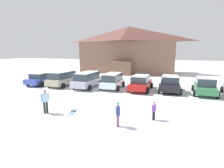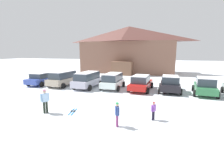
{
  "view_description": "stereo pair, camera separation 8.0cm",
  "coord_description": "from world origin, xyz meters",
  "px_view_note": "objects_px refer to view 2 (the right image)",
  "views": [
    {
      "loc": [
        3.42,
        -6.93,
        4.2
      ],
      "look_at": [
        -1.14,
        8.69,
        1.14
      ],
      "focal_mm": 28.0,
      "sensor_mm": 36.0,
      "label": 1
    },
    {
      "loc": [
        3.5,
        -6.91,
        4.2
      ],
      "look_at": [
        -1.14,
        8.69,
        1.14
      ],
      "focal_mm": 28.0,
      "sensor_mm": 36.0,
      "label": 2
    }
  ],
  "objects_px": {
    "parked_beige_suv": "(63,78)",
    "parked_red_sedan": "(141,83)",
    "skier_child_in_purple_jacket": "(153,110)",
    "ski_lodge": "(129,49)",
    "parked_silver_wagon": "(88,79)",
    "parked_black_sedan": "(170,84)",
    "parked_green_coupe": "(205,86)",
    "skier_teen_in_navy_coat": "(117,113)",
    "pair_of_skis": "(73,112)",
    "parked_white_suv": "(113,80)",
    "parked_blue_hatchback": "(42,78)",
    "skier_adult_in_blue_parka": "(45,100)"
  },
  "relations": [
    {
      "from": "parked_silver_wagon",
      "to": "parked_white_suv",
      "type": "xyz_separation_m",
      "value": [
        2.96,
        0.34,
        -0.04
      ]
    },
    {
      "from": "parked_black_sedan",
      "to": "skier_adult_in_blue_parka",
      "type": "distance_m",
      "value": 12.44
    },
    {
      "from": "parked_beige_suv",
      "to": "parked_red_sedan",
      "type": "height_order",
      "value": "parked_beige_suv"
    },
    {
      "from": "parked_beige_suv",
      "to": "parked_black_sedan",
      "type": "xyz_separation_m",
      "value": [
        12.45,
        0.4,
        -0.11
      ]
    },
    {
      "from": "parked_beige_suv",
      "to": "skier_adult_in_blue_parka",
      "type": "bearing_deg",
      "value": -65.1
    },
    {
      "from": "skier_teen_in_navy_coat",
      "to": "skier_adult_in_blue_parka",
      "type": "distance_m",
      "value": 5.34
    },
    {
      "from": "ski_lodge",
      "to": "parked_black_sedan",
      "type": "bearing_deg",
      "value": -64.74
    },
    {
      "from": "parked_red_sedan",
      "to": "parked_black_sedan",
      "type": "bearing_deg",
      "value": 2.34
    },
    {
      "from": "pair_of_skis",
      "to": "parked_beige_suv",
      "type": "bearing_deg",
      "value": 125.49
    },
    {
      "from": "parked_blue_hatchback",
      "to": "parked_white_suv",
      "type": "bearing_deg",
      "value": 1.75
    },
    {
      "from": "ski_lodge",
      "to": "parked_green_coupe",
      "type": "xyz_separation_m",
      "value": [
        10.92,
        -16.56,
        -3.72
      ]
    },
    {
      "from": "parked_red_sedan",
      "to": "skier_adult_in_blue_parka",
      "type": "relative_size",
      "value": 2.93
    },
    {
      "from": "parked_red_sedan",
      "to": "parked_beige_suv",
      "type": "bearing_deg",
      "value": -178.31
    },
    {
      "from": "skier_adult_in_blue_parka",
      "to": "parked_silver_wagon",
      "type": "bearing_deg",
      "value": 95.18
    },
    {
      "from": "ski_lodge",
      "to": "parked_black_sedan",
      "type": "distance_m",
      "value": 18.36
    },
    {
      "from": "parked_beige_suv",
      "to": "skier_adult_in_blue_parka",
      "type": "distance_m",
      "value": 9.71
    },
    {
      "from": "parked_blue_hatchback",
      "to": "parked_silver_wagon",
      "type": "distance_m",
      "value": 6.37
    },
    {
      "from": "parked_black_sedan",
      "to": "skier_child_in_purple_jacket",
      "type": "xyz_separation_m",
      "value": [
        -1.18,
        -8.39,
        -0.19
      ]
    },
    {
      "from": "skier_child_in_purple_jacket",
      "to": "pair_of_skis",
      "type": "distance_m",
      "value": 5.55
    },
    {
      "from": "parked_beige_suv",
      "to": "pair_of_skis",
      "type": "relative_size",
      "value": 3.23
    },
    {
      "from": "parked_white_suv",
      "to": "parked_black_sedan",
      "type": "height_order",
      "value": "parked_white_suv"
    },
    {
      "from": "parked_silver_wagon",
      "to": "parked_black_sedan",
      "type": "bearing_deg",
      "value": 3.15
    },
    {
      "from": "parked_white_suv",
      "to": "skier_child_in_purple_jacket",
      "type": "xyz_separation_m",
      "value": [
        5.01,
        -8.22,
        -0.27
      ]
    },
    {
      "from": "parked_red_sedan",
      "to": "parked_silver_wagon",
      "type": "bearing_deg",
      "value": -176.45
    },
    {
      "from": "skier_adult_in_blue_parka",
      "to": "parked_black_sedan",
      "type": "bearing_deg",
      "value": 47.75
    },
    {
      "from": "parked_white_suv",
      "to": "parked_blue_hatchback",
      "type": "bearing_deg",
      "value": -178.25
    },
    {
      "from": "parked_beige_suv",
      "to": "skier_child_in_purple_jacket",
      "type": "distance_m",
      "value": 13.82
    },
    {
      "from": "parked_green_coupe",
      "to": "skier_teen_in_navy_coat",
      "type": "height_order",
      "value": "parked_green_coupe"
    },
    {
      "from": "ski_lodge",
      "to": "skier_adult_in_blue_parka",
      "type": "height_order",
      "value": "ski_lodge"
    },
    {
      "from": "parked_blue_hatchback",
      "to": "skier_child_in_purple_jacket",
      "type": "height_order",
      "value": "parked_blue_hatchback"
    },
    {
      "from": "parked_blue_hatchback",
      "to": "parked_black_sedan",
      "type": "distance_m",
      "value": 15.53
    },
    {
      "from": "parked_green_coupe",
      "to": "parked_blue_hatchback",
      "type": "bearing_deg",
      "value": -179.53
    },
    {
      "from": "parked_black_sedan",
      "to": "parked_green_coupe",
      "type": "distance_m",
      "value": 3.26
    },
    {
      "from": "ski_lodge",
      "to": "parked_silver_wagon",
      "type": "bearing_deg",
      "value": -95.05
    },
    {
      "from": "ski_lodge",
      "to": "skier_teen_in_navy_coat",
      "type": "bearing_deg",
      "value": -80.06
    },
    {
      "from": "parked_silver_wagon",
      "to": "skier_teen_in_navy_coat",
      "type": "distance_m",
      "value": 11.22
    },
    {
      "from": "parked_red_sedan",
      "to": "skier_teen_in_navy_coat",
      "type": "height_order",
      "value": "parked_red_sedan"
    },
    {
      "from": "parked_white_suv",
      "to": "pair_of_skis",
      "type": "relative_size",
      "value": 2.92
    },
    {
      "from": "ski_lodge",
      "to": "skier_adult_in_blue_parka",
      "type": "bearing_deg",
      "value": -91.55
    },
    {
      "from": "pair_of_skis",
      "to": "ski_lodge",
      "type": "bearing_deg",
      "value": 92.26
    },
    {
      "from": "parked_beige_suv",
      "to": "parked_red_sedan",
      "type": "distance_m",
      "value": 9.44
    },
    {
      "from": "parked_silver_wagon",
      "to": "parked_white_suv",
      "type": "distance_m",
      "value": 2.98
    },
    {
      "from": "parked_silver_wagon",
      "to": "pair_of_skis",
      "type": "distance_m",
      "value": 8.39
    },
    {
      "from": "parked_blue_hatchback",
      "to": "skier_teen_in_navy_coat",
      "type": "distance_m",
      "value": 15.64
    },
    {
      "from": "parked_beige_suv",
      "to": "parked_green_coupe",
      "type": "bearing_deg",
      "value": 0.38
    },
    {
      "from": "parked_blue_hatchback",
      "to": "skier_adult_in_blue_parka",
      "type": "height_order",
      "value": "skier_adult_in_blue_parka"
    },
    {
      "from": "parked_beige_suv",
      "to": "skier_child_in_purple_jacket",
      "type": "bearing_deg",
      "value": -35.33
    },
    {
      "from": "ski_lodge",
      "to": "parked_blue_hatchback",
      "type": "height_order",
      "value": "ski_lodge"
    },
    {
      "from": "ski_lodge",
      "to": "parked_blue_hatchback",
      "type": "bearing_deg",
      "value": -115.16
    },
    {
      "from": "skier_child_in_purple_jacket",
      "to": "skier_teen_in_navy_coat",
      "type": "bearing_deg",
      "value": -140.85
    }
  ]
}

